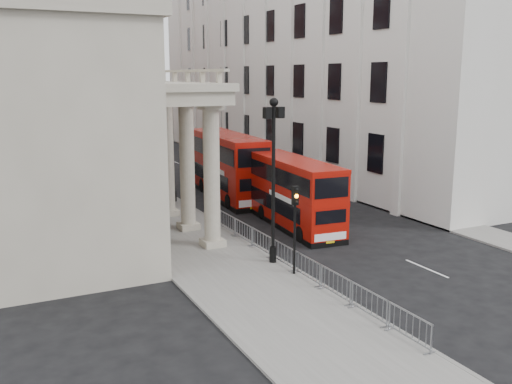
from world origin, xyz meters
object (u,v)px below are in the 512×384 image
(monument_column, at_px, (84,40))
(pedestrian_a, at_px, (160,207))
(lamp_post_north, at_px, (122,122))
(pedestrian_c, at_px, (135,186))
(bus_near, at_px, (293,191))
(pedestrian_b, at_px, (132,193))
(bus_far, at_px, (227,164))
(lamp_post_south, at_px, (273,170))
(lamp_post_mid, at_px, (172,138))
(traffic_light, at_px, (295,214))

(monument_column, distance_m, pedestrian_a, 78.56)
(lamp_post_north, xyz_separation_m, pedestrian_c, (-2.18, -12.87, -4.00))
(bus_near, bearing_deg, pedestrian_b, 131.76)
(bus_far, distance_m, pedestrian_a, 8.56)
(lamp_post_south, distance_m, bus_far, 16.89)
(bus_far, relative_size, pedestrian_c, 7.44)
(lamp_post_mid, bearing_deg, pedestrian_a, -118.64)
(lamp_post_south, bearing_deg, lamp_post_mid, 90.00)
(lamp_post_south, xyz_separation_m, bus_far, (4.47, 16.13, -2.30))
(lamp_post_mid, distance_m, bus_near, 11.22)
(pedestrian_a, relative_size, pedestrian_c, 0.98)
(monument_column, relative_size, lamp_post_north, 6.51)
(bus_far, xyz_separation_m, pedestrian_a, (-6.96, -4.69, -1.72))
(monument_column, bearing_deg, bus_far, -91.70)
(bus_near, height_order, pedestrian_c, bus_near)
(lamp_post_south, bearing_deg, lamp_post_north, 90.00)
(lamp_post_mid, xyz_separation_m, traffic_light, (0.10, -18.02, -1.80))
(pedestrian_b, bearing_deg, pedestrian_c, -112.77)
(traffic_light, distance_m, bus_near, 9.39)
(pedestrian_a, relative_size, pedestrian_b, 0.92)
(lamp_post_mid, distance_m, traffic_light, 18.11)
(bus_near, bearing_deg, pedestrian_a, 148.12)
(lamp_post_south, height_order, pedestrian_a, lamp_post_south)
(lamp_post_mid, relative_size, lamp_post_north, 1.00)
(lamp_post_mid, distance_m, lamp_post_north, 16.00)
(lamp_post_south, height_order, pedestrian_b, lamp_post_south)
(lamp_post_north, relative_size, pedestrian_b, 4.94)
(lamp_post_north, bearing_deg, lamp_post_south, -90.00)
(bus_near, height_order, pedestrian_a, bus_near)
(lamp_post_south, bearing_deg, bus_far, 74.51)
(pedestrian_a, bearing_deg, lamp_post_mid, 74.25)
(lamp_post_south, relative_size, pedestrian_c, 5.26)
(lamp_post_north, height_order, bus_near, lamp_post_north)
(traffic_light, xyz_separation_m, pedestrian_a, (-2.59, 13.46, -2.21))
(monument_column, relative_size, pedestrian_a, 35.07)
(bus_near, relative_size, pedestrian_c, 6.48)
(lamp_post_north, distance_m, bus_near, 26.41)
(bus_far, bearing_deg, lamp_post_mid, -173.89)
(lamp_post_south, xyz_separation_m, pedestrian_a, (-2.49, 11.44, -4.02))
(lamp_post_south, height_order, pedestrian_c, lamp_post_south)
(monument_column, distance_m, lamp_post_north, 57.46)
(pedestrian_a, bearing_deg, monument_column, 96.12)
(lamp_post_south, distance_m, lamp_post_mid, 16.00)
(pedestrian_a, height_order, pedestrian_b, pedestrian_b)
(traffic_light, distance_m, pedestrian_c, 21.38)
(lamp_post_south, relative_size, bus_far, 0.71)
(pedestrian_a, height_order, pedestrian_c, pedestrian_c)
(lamp_post_north, relative_size, pedestrian_a, 5.38)
(lamp_post_south, relative_size, bus_near, 0.81)
(bus_far, bearing_deg, pedestrian_a, -141.59)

